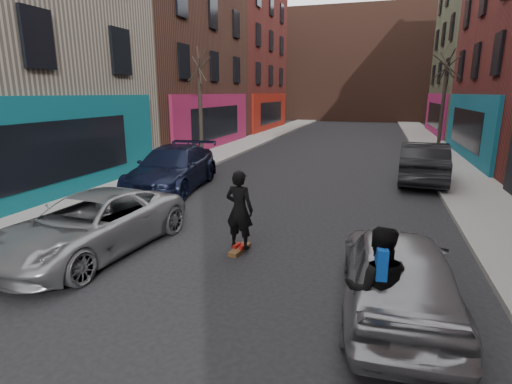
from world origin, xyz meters
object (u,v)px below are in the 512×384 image
Objects in this scene: parked_left_far at (91,224)px; pedestrian at (377,290)px; tree_left_far at (200,97)px; parked_left_end at (173,168)px; parked_right_end at (423,162)px; tree_right_far at (444,94)px; skateboarder at (239,210)px; parked_right_far at (397,271)px; skateboard at (240,249)px.

pedestrian is at bearing -11.39° from parked_left_far.
parked_left_far is at bearing -77.00° from tree_left_far.
pedestrian is (7.48, -8.00, 0.13)m from parked_left_end.
parked_left_far is 12.95m from parked_right_end.
parked_right_end is (7.96, 10.21, 0.15)m from parked_left_far.
tree_right_far is (12.40, 6.00, 0.15)m from tree_left_far.
tree_right_far is at bearing -102.72° from skateboarder.
tree_left_far is 16.25m from parked_right_far.
tree_right_far reaches higher than parked_right_far.
tree_left_far is 1.30× the size of parked_right_end.
skateboarder is at bearing 22.75° from parked_left_far.
pedestrian is at bearing -99.36° from tree_right_far.
tree_right_far is 3.73× the size of skateboarder.
pedestrian is (-1.72, -12.07, 0.11)m from parked_right_end.
tree_right_far is 18.58m from skateboarder.
tree_left_far is at bearing -6.92° from parked_right_end.
parked_right_far is at bearing 160.48° from skateboarder.
parked_right_far is 3.76m from skateboarder.
tree_left_far reaches higher than skateboarder.
skateboarder is at bearing 66.75° from parked_right_end.
tree_left_far is at bearing -154.18° from tree_right_far.
tree_left_far is 1.17× the size of parked_left_end.
tree_right_far is 18.74m from skateboard.
parked_left_far is 1.13× the size of parked_right_far.
parked_right_far is 3.81m from skateboard.
parked_right_end is (10.80, -2.09, -2.55)m from tree_left_far.
tree_right_far reaches higher than skateboard.
skateboard is (-4.74, -9.19, -0.78)m from parked_right_end.
tree_right_far is 8.50× the size of skateboard.
pedestrian is (3.02, -2.88, 0.89)m from skateboard.
parked_right_end reaches higher than parked_left_end.
skateboarder is at bearing -110.15° from tree_right_far.
tree_left_far is 3.56× the size of skateboarder.
parked_left_end reaches higher than parked_right_far.
skateboard is 4.26m from pedestrian.
parked_left_far is 0.88× the size of parked_left_end.
tree_left_far is at bearing -54.34° from skateboarder.
tree_right_far is at bearing -102.23° from parked_right_far.
skateboard is at bearing -172.57° from skateboarder.
skateboard is at bearing -50.13° from pedestrian.
pedestrian reaches higher than parked_right_end.
parked_left_end reaches higher than skateboard.
tree_right_far is at bearing 67.68° from parked_left_far.
skateboarder is (6.06, -11.28, -2.37)m from tree_left_far.
parked_left_far is at bearing -117.58° from tree_right_far.
parked_left_far reaches higher than skateboard.
tree_left_far reaches higher than parked_left_far.
parked_left_far is 3.43m from skateboard.
tree_left_far is 1.51× the size of parked_right_far.
skateboarder is (-4.74, -9.19, 0.19)m from parked_right_end.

